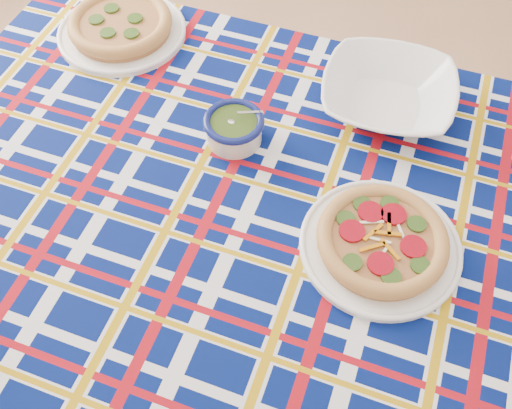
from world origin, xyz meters
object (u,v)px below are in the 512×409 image
Objects in this scene: serving_bowl at (388,94)px; dining_table at (283,231)px; pesto_bowl at (234,127)px; main_focaccia_plate at (382,240)px.

dining_table is at bearing -92.62° from serving_bowl.
main_focaccia_plate is at bearing -7.28° from pesto_bowl.
serving_bowl is (0.22, 0.29, -0.00)m from pesto_bowl.
pesto_bowl reaches higher than serving_bowl.
dining_table is at bearing -24.03° from pesto_bowl.
pesto_bowl is at bearing -126.58° from serving_bowl.
dining_table is 0.25m from pesto_bowl.
serving_bowl reaches higher than main_focaccia_plate.
pesto_bowl is 0.36m from serving_bowl.
pesto_bowl is (-0.40, 0.05, 0.01)m from main_focaccia_plate.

